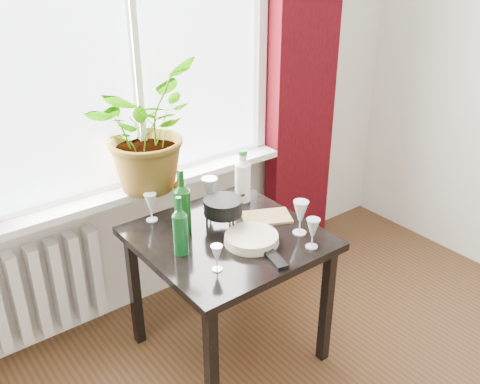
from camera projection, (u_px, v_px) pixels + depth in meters
window at (132, 42)px, 2.71m from camera, size 1.72×0.08×1.62m
windowsill at (150, 184)px, 3.00m from camera, size 1.72×0.20×0.04m
curtain at (303, 72)px, 3.39m from camera, size 0.50×0.12×2.56m
radiator at (28, 295)px, 2.81m from camera, size 0.80×0.10×0.55m
table at (228, 251)px, 2.71m from camera, size 0.85×0.85×0.74m
potted_plant at (143, 128)px, 2.79m from camera, size 0.79×0.79×0.67m
wine_bottle_left at (180, 225)px, 2.46m from camera, size 0.08×0.08×0.30m
wine_bottle_right at (182, 202)px, 2.61m from camera, size 0.10×0.10×0.35m
bottle_amber at (180, 192)px, 2.82m from camera, size 0.08×0.08×0.26m
cleaning_bottle at (243, 175)px, 2.94m from camera, size 0.11×0.11×0.31m
wineglass_front_right at (300, 217)px, 2.65m from camera, size 0.09×0.09×0.18m
wineglass_far_right at (313, 233)px, 2.53m from camera, size 0.08×0.08×0.16m
wineglass_back_center at (210, 195)px, 2.84m from camera, size 0.11×0.11×0.21m
wineglass_back_left at (151, 207)px, 2.77m from camera, size 0.07×0.07×0.16m
wineglass_front_left at (217, 258)px, 2.37m from camera, size 0.06×0.06×0.13m
plate_stack at (251, 238)px, 2.60m from camera, size 0.28×0.28×0.04m
fondue_pot at (223, 213)px, 2.72m from camera, size 0.28×0.26×0.15m
tv_remote at (274, 258)px, 2.47m from camera, size 0.10×0.19×0.02m
cutting_board at (266, 217)px, 2.82m from camera, size 0.30×0.26×0.01m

